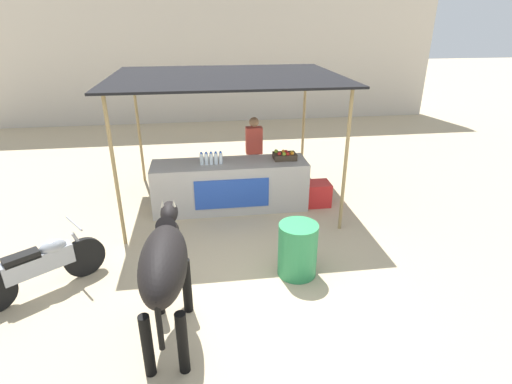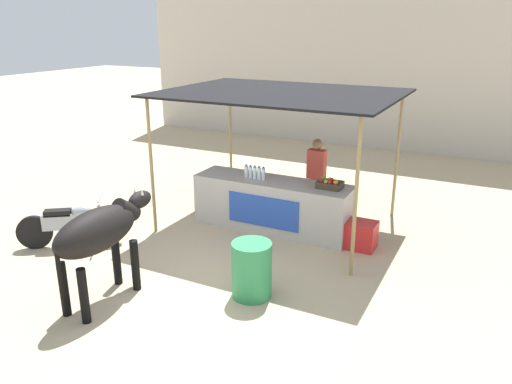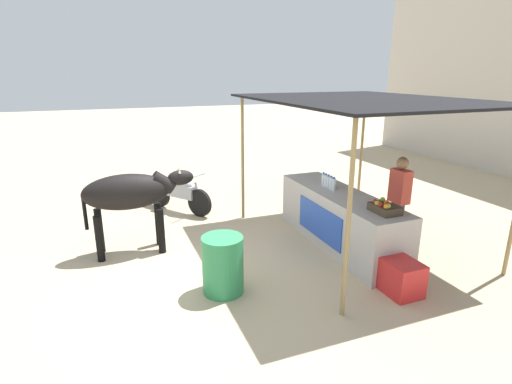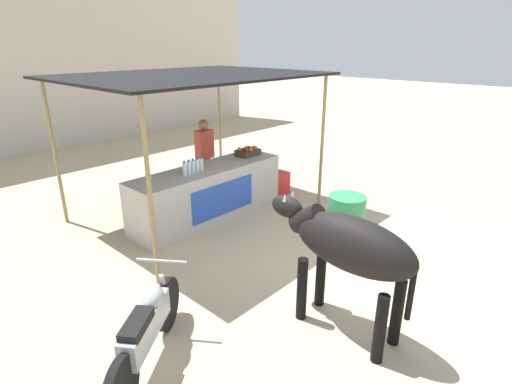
% 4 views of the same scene
% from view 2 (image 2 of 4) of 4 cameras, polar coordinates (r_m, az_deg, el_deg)
% --- Properties ---
extents(ground_plane, '(60.00, 60.00, 0.00)m').
position_cam_2_polar(ground_plane, '(7.85, -5.09, -9.71)').
color(ground_plane, tan).
extents(building_wall_far, '(16.00, 0.50, 5.84)m').
position_cam_2_polar(building_wall_far, '(15.96, 13.94, 15.36)').
color(building_wall_far, beige).
rests_on(building_wall_far, ground).
extents(stall_counter, '(3.00, 0.82, 0.96)m').
position_cam_2_polar(stall_counter, '(9.41, 1.89, -1.45)').
color(stall_counter, '#B2ADA8').
rests_on(stall_counter, ground).
extents(stall_awning, '(4.20, 3.20, 2.55)m').
position_cam_2_polar(stall_awning, '(9.19, 2.84, 10.75)').
color(stall_awning, black).
rests_on(stall_awning, ground).
extents(water_bottle_row, '(0.43, 0.07, 0.25)m').
position_cam_2_polar(water_bottle_row, '(9.33, -0.14, 2.23)').
color(water_bottle_row, silver).
rests_on(water_bottle_row, stall_counter).
extents(fruit_crate, '(0.44, 0.32, 0.18)m').
position_cam_2_polar(fruit_crate, '(8.89, 8.41, 0.93)').
color(fruit_crate, '#3F3326').
rests_on(fruit_crate, stall_counter).
extents(vendor_behind_counter, '(0.34, 0.22, 1.65)m').
position_cam_2_polar(vendor_behind_counter, '(9.74, 6.87, 1.43)').
color(vendor_behind_counter, '#383842').
rests_on(vendor_behind_counter, ground).
extents(cooler_box, '(0.60, 0.44, 0.48)m').
position_cam_2_polar(cooler_box, '(8.88, 11.65, -4.80)').
color(cooler_box, red).
rests_on(cooler_box, ground).
extents(water_barrel, '(0.57, 0.57, 0.82)m').
position_cam_2_polar(water_barrel, '(7.16, -0.49, -8.87)').
color(water_barrel, '#2D8C51').
rests_on(water_barrel, ground).
extents(cow, '(0.56, 1.82, 1.44)m').
position_cam_2_polar(cow, '(7.12, -17.39, -4.43)').
color(cow, black).
rests_on(cow, ground).
extents(motorcycle_parked, '(1.50, 1.12, 0.90)m').
position_cam_2_polar(motorcycle_parked, '(9.26, -20.37, -3.37)').
color(motorcycle_parked, black).
rests_on(motorcycle_parked, ground).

